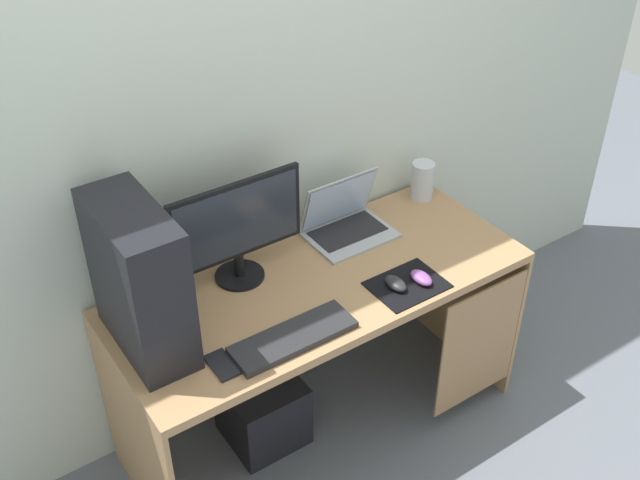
{
  "coord_description": "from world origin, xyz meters",
  "views": [
    {
      "loc": [
        -1.2,
        -1.76,
        2.45
      ],
      "look_at": [
        0.0,
        0.0,
        0.92
      ],
      "focal_mm": 43.18,
      "sensor_mm": 36.0,
      "label": 1
    }
  ],
  "objects_px": {
    "mouse_right": "(421,278)",
    "subwoofer": "(263,410)",
    "pc_tower": "(139,280)",
    "monitor": "(237,229)",
    "mouse_left": "(396,284)",
    "keyboard": "(293,337)",
    "cell_phone": "(222,365)",
    "speaker": "(422,181)",
    "laptop": "(346,222)"
  },
  "relations": [
    {
      "from": "pc_tower",
      "to": "keyboard",
      "type": "height_order",
      "value": "pc_tower"
    },
    {
      "from": "speaker",
      "to": "subwoofer",
      "type": "xyz_separation_m",
      "value": [
        -0.88,
        -0.15,
        -0.68
      ]
    },
    {
      "from": "monitor",
      "to": "keyboard",
      "type": "bearing_deg",
      "value": -92.95
    },
    {
      "from": "keyboard",
      "to": "subwoofer",
      "type": "distance_m",
      "value": 0.67
    },
    {
      "from": "mouse_right",
      "to": "cell_phone",
      "type": "height_order",
      "value": "mouse_right"
    },
    {
      "from": "speaker",
      "to": "mouse_left",
      "type": "relative_size",
      "value": 1.66
    },
    {
      "from": "subwoofer",
      "to": "mouse_left",
      "type": "bearing_deg",
      "value": -31.48
    },
    {
      "from": "mouse_left",
      "to": "subwoofer",
      "type": "height_order",
      "value": "mouse_left"
    },
    {
      "from": "speaker",
      "to": "cell_phone",
      "type": "xyz_separation_m",
      "value": [
        -1.14,
        -0.4,
        -0.07
      ]
    },
    {
      "from": "pc_tower",
      "to": "mouse_right",
      "type": "height_order",
      "value": "pc_tower"
    },
    {
      "from": "pc_tower",
      "to": "monitor",
      "type": "relative_size",
      "value": 1.02
    },
    {
      "from": "keyboard",
      "to": "subwoofer",
      "type": "relative_size",
      "value": 1.46
    },
    {
      "from": "subwoofer",
      "to": "monitor",
      "type": "bearing_deg",
      "value": 89.8
    },
    {
      "from": "keyboard",
      "to": "cell_phone",
      "type": "relative_size",
      "value": 3.23
    },
    {
      "from": "subwoofer",
      "to": "speaker",
      "type": "bearing_deg",
      "value": 9.68
    },
    {
      "from": "speaker",
      "to": "mouse_left",
      "type": "xyz_separation_m",
      "value": [
        -0.46,
        -0.41,
        -0.06
      ]
    },
    {
      "from": "laptop",
      "to": "subwoofer",
      "type": "distance_m",
      "value": 0.81
    },
    {
      "from": "speaker",
      "to": "subwoofer",
      "type": "relative_size",
      "value": 0.55
    },
    {
      "from": "pc_tower",
      "to": "mouse_left",
      "type": "height_order",
      "value": "pc_tower"
    },
    {
      "from": "pc_tower",
      "to": "laptop",
      "type": "bearing_deg",
      "value": 9.08
    },
    {
      "from": "mouse_right",
      "to": "monitor",
      "type": "bearing_deg",
      "value": 143.38
    },
    {
      "from": "pc_tower",
      "to": "mouse_left",
      "type": "bearing_deg",
      "value": -15.92
    },
    {
      "from": "speaker",
      "to": "cell_phone",
      "type": "bearing_deg",
      "value": -160.66
    },
    {
      "from": "cell_phone",
      "to": "monitor",
      "type": "bearing_deg",
      "value": 53.0
    },
    {
      "from": "mouse_left",
      "to": "mouse_right",
      "type": "distance_m",
      "value": 0.1
    },
    {
      "from": "keyboard",
      "to": "mouse_right",
      "type": "bearing_deg",
      "value": -0.54
    },
    {
      "from": "mouse_left",
      "to": "laptop",
      "type": "bearing_deg",
      "value": 81.59
    },
    {
      "from": "laptop",
      "to": "keyboard",
      "type": "relative_size",
      "value": 0.76
    },
    {
      "from": "pc_tower",
      "to": "keyboard",
      "type": "relative_size",
      "value": 1.2
    },
    {
      "from": "laptop",
      "to": "mouse_left",
      "type": "height_order",
      "value": "laptop"
    },
    {
      "from": "keyboard",
      "to": "cell_phone",
      "type": "height_order",
      "value": "keyboard"
    },
    {
      "from": "laptop",
      "to": "monitor",
      "type": "bearing_deg",
      "value": -177.73
    },
    {
      "from": "laptop",
      "to": "cell_phone",
      "type": "bearing_deg",
      "value": -153.35
    },
    {
      "from": "pc_tower",
      "to": "cell_phone",
      "type": "bearing_deg",
      "value": -58.73
    },
    {
      "from": "laptop",
      "to": "mouse_left",
      "type": "xyz_separation_m",
      "value": [
        -0.06,
        -0.37,
        -0.03
      ]
    },
    {
      "from": "pc_tower",
      "to": "monitor",
      "type": "bearing_deg",
      "value": 16.73
    },
    {
      "from": "keyboard",
      "to": "subwoofer",
      "type": "xyz_separation_m",
      "value": [
        0.02,
        0.28,
        -0.61
      ]
    },
    {
      "from": "keyboard",
      "to": "mouse_right",
      "type": "relative_size",
      "value": 4.38
    },
    {
      "from": "monitor",
      "to": "subwoofer",
      "type": "distance_m",
      "value": 0.82
    },
    {
      "from": "mouse_right",
      "to": "cell_phone",
      "type": "relative_size",
      "value": 0.74
    },
    {
      "from": "laptop",
      "to": "mouse_left",
      "type": "distance_m",
      "value": 0.38
    },
    {
      "from": "monitor",
      "to": "mouse_left",
      "type": "relative_size",
      "value": 5.14
    },
    {
      "from": "mouse_left",
      "to": "pc_tower",
      "type": "bearing_deg",
      "value": 164.08
    },
    {
      "from": "pc_tower",
      "to": "mouse_right",
      "type": "distance_m",
      "value": 0.98
    },
    {
      "from": "keyboard",
      "to": "monitor",
      "type": "bearing_deg",
      "value": 87.05
    },
    {
      "from": "monitor",
      "to": "keyboard",
      "type": "height_order",
      "value": "monitor"
    },
    {
      "from": "mouse_right",
      "to": "subwoofer",
      "type": "xyz_separation_m",
      "value": [
        -0.51,
        0.28,
        -0.62
      ]
    },
    {
      "from": "laptop",
      "to": "mouse_right",
      "type": "relative_size",
      "value": 3.33
    },
    {
      "from": "laptop",
      "to": "keyboard",
      "type": "distance_m",
      "value": 0.63
    },
    {
      "from": "monitor",
      "to": "mouse_left",
      "type": "bearing_deg",
      "value": -40.45
    }
  ]
}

